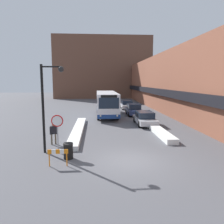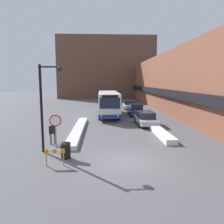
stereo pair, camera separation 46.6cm
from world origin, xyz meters
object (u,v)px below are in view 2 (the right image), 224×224
at_px(stop_sign, 56,125).
at_px(construction_barricade, 55,154).
at_px(parked_car_front, 146,118).
at_px(trash_bin, 66,151).
at_px(street_lamp, 46,98).
at_px(parked_car_middle, 136,110).
at_px(parked_car_back, 129,105).
at_px(pedestrian, 53,131).
at_px(city_bus, 108,103).

relative_size(stop_sign, construction_barricade, 2.26).
distance_m(parked_car_front, trash_bin, 11.91).
distance_m(parked_car_front, street_lamp, 12.11).
bearing_deg(street_lamp, parked_car_front, 46.08).
distance_m(parked_car_middle, parked_car_back, 6.81).
bearing_deg(parked_car_front, parked_car_back, 90.00).
height_order(parked_car_front, street_lamp, street_lamp).
bearing_deg(trash_bin, parked_car_back, 73.75).
bearing_deg(pedestrian, stop_sign, -89.83).
height_order(city_bus, parked_car_middle, city_bus).
bearing_deg(parked_car_front, construction_barricade, -123.52).
bearing_deg(trash_bin, street_lamp, 136.74).
bearing_deg(construction_barricade, trash_bin, 70.22).
height_order(stop_sign, construction_barricade, stop_sign).
distance_m(parked_car_front, stop_sign, 11.57).
distance_m(parked_car_middle, construction_barricade, 19.11).
bearing_deg(construction_barricade, parked_car_back, 73.58).
height_order(parked_car_back, pedestrian, pedestrian).
relative_size(stop_sign, trash_bin, 2.62).
relative_size(trash_bin, construction_barricade, 0.86).
bearing_deg(pedestrian, city_bus, 52.86).
xyz_separation_m(parked_car_back, trash_bin, (-6.81, -23.36, -0.22)).
xyz_separation_m(city_bus, parked_car_middle, (3.73, 0.34, -0.96)).
bearing_deg(pedestrian, trash_bin, -83.09).
distance_m(street_lamp, construction_barricade, 3.87).
relative_size(city_bus, trash_bin, 11.16).
relative_size(parked_car_back, construction_barricade, 3.89).
distance_m(street_lamp, trash_bin, 3.58).
bearing_deg(street_lamp, city_bus, 73.46).
distance_m(parked_car_front, parked_car_back, 13.60).
bearing_deg(city_bus, pedestrian, -108.94).
relative_size(parked_car_middle, construction_barricade, 3.94).
distance_m(stop_sign, construction_barricade, 2.54).
height_order(parked_car_middle, street_lamp, street_lamp).
bearing_deg(parked_car_front, trash_bin, -124.91).
bearing_deg(street_lamp, parked_car_middle, 61.87).
height_order(parked_car_front, parked_car_middle, parked_car_middle).
height_order(stop_sign, street_lamp, street_lamp).
relative_size(pedestrian, trash_bin, 1.67).
bearing_deg(stop_sign, city_bus, 75.66).
bearing_deg(construction_barricade, stop_sign, 99.48).
relative_size(stop_sign, pedestrian, 1.57).
distance_m(parked_car_back, pedestrian, 21.91).
bearing_deg(pedestrian, parked_car_back, 49.70).
bearing_deg(construction_barricade, pedestrian, 103.71).
xyz_separation_m(city_bus, parked_car_front, (3.73, -6.46, -1.00)).
xyz_separation_m(city_bus, trash_bin, (-3.08, -16.22, -1.24)).
height_order(parked_car_back, stop_sign, stop_sign).
height_order(street_lamp, trash_bin, street_lamp).
bearing_deg(street_lamp, trash_bin, -43.26).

